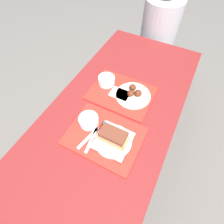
# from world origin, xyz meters

# --- Properties ---
(ground_plane) EXTENTS (12.00, 12.00, 0.00)m
(ground_plane) POSITION_xyz_m (0.00, 0.00, 0.00)
(ground_plane) COLOR #605B56
(picnic_table) EXTENTS (0.78, 1.79, 0.73)m
(picnic_table) POSITION_xyz_m (0.00, 0.00, 0.64)
(picnic_table) COLOR maroon
(picnic_table) RESTS_ON ground_plane
(picnic_bench_far) EXTENTS (0.74, 0.28, 0.46)m
(picnic_bench_far) POSITION_xyz_m (0.00, 1.11, 0.38)
(picnic_bench_far) COLOR maroon
(picnic_bench_far) RESTS_ON ground_plane
(tray_near) EXTENTS (0.42, 0.32, 0.01)m
(tray_near) POSITION_xyz_m (0.04, -0.15, 0.74)
(tray_near) COLOR red
(tray_near) RESTS_ON picnic_table
(tray_far) EXTENTS (0.42, 0.32, 0.01)m
(tray_far) POSITION_xyz_m (-0.02, 0.19, 0.74)
(tray_far) COLOR red
(tray_far) RESTS_ON picnic_table
(bowl_coleslaw_near) EXTENTS (0.12, 0.12, 0.05)m
(bowl_coleslaw_near) POSITION_xyz_m (-0.08, -0.11, 0.77)
(bowl_coleslaw_near) COLOR white
(bowl_coleslaw_near) RESTS_ON tray_near
(brisket_sandwich_plate) EXTENTS (0.21, 0.21, 0.10)m
(brisket_sandwich_plate) POSITION_xyz_m (0.10, -0.16, 0.78)
(brisket_sandwich_plate) COLOR beige
(brisket_sandwich_plate) RESTS_ON tray_near
(plastic_fork_near) EXTENTS (0.05, 0.17, 0.00)m
(plastic_fork_near) POSITION_xyz_m (-0.04, -0.20, 0.75)
(plastic_fork_near) COLOR white
(plastic_fork_near) RESTS_ON tray_near
(plastic_knife_near) EXTENTS (0.04, 0.17, 0.00)m
(plastic_knife_near) POSITION_xyz_m (-0.01, -0.20, 0.75)
(plastic_knife_near) COLOR white
(plastic_knife_near) RESTS_ON tray_near
(condiment_packet) EXTENTS (0.04, 0.03, 0.01)m
(condiment_packet) POSITION_xyz_m (0.01, -0.08, 0.75)
(condiment_packet) COLOR teal
(condiment_packet) RESTS_ON tray_near
(bowl_coleslaw_far) EXTENTS (0.12, 0.12, 0.05)m
(bowl_coleslaw_far) POSITION_xyz_m (-0.15, 0.22, 0.77)
(bowl_coleslaw_far) COLOR white
(bowl_coleslaw_far) RESTS_ON tray_far
(wings_plate_far) EXTENTS (0.23, 0.23, 0.06)m
(wings_plate_far) POSITION_xyz_m (0.07, 0.21, 0.76)
(wings_plate_far) COLOR beige
(wings_plate_far) RESTS_ON tray_far
(napkin_far) EXTENTS (0.13, 0.09, 0.01)m
(napkin_far) POSITION_xyz_m (-0.02, 0.17, 0.75)
(napkin_far) COLOR white
(napkin_far) RESTS_ON tray_far
(person_seated_across) EXTENTS (0.35, 0.35, 0.72)m
(person_seated_across) POSITION_xyz_m (-0.05, 1.11, 0.76)
(person_seated_across) COLOR #9E9EA3
(person_seated_across) RESTS_ON picnic_bench_far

